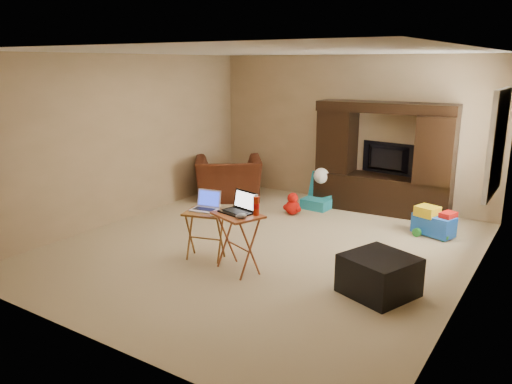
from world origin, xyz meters
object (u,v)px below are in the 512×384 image
Objects in this scene: recliner at (228,179)px; laptop_right at (236,203)px; child_rocker at (318,191)px; laptop_left at (204,201)px; tray_table_left at (205,235)px; mouse_left at (213,214)px; push_toy at (434,221)px; plush_toy at (293,204)px; tray_table_right at (238,243)px; water_bottle at (256,206)px; entertainment_center at (383,158)px; ottoman at (379,275)px; mouse_right at (241,216)px; television at (386,159)px.

recliner is 3.19m from laptop_right.
laptop_left is at bearing -91.48° from child_rocker.
mouse_left is at bearing -35.99° from tray_table_left.
laptop_right reaches higher than laptop_left.
push_toy is at bearing 51.39° from mouse_left.
child_rocker is at bearing 76.13° from laptop_left.
tray_table_left is at bearing -54.37° from laptop_left.
plush_toy is at bearing 115.82° from laptop_right.
water_bottle is (0.20, 0.08, 0.46)m from tray_table_right.
entertainment_center is at bearing 92.69° from laptop_right.
entertainment_center is at bearing 60.39° from laptop_left.
ottoman is at bearing -43.10° from plush_toy.
tray_table_right reaches higher than plush_toy.
tray_table_right is at bearing -2.63° from mouse_left.
recliner is at bearing -162.35° from push_toy.
laptop_right is at bearing -165.96° from water_bottle.
laptop_left is (-0.59, 0.12, 0.38)m from tray_table_right.
push_toy is 4.00× the size of mouse_right.
mouse_left is (-1.96, -0.29, 0.43)m from ottoman.
laptop_right is (0.55, -0.10, 0.09)m from laptop_left.
television is 1.70m from plush_toy.
entertainment_center reaches higher than recliner.
tray_table_right is 4.92× the size of mouse_right.
water_bottle is at bearing -71.53° from plush_toy.
recliner is 3.39m from mouse_right.
child_rocker is at bearing 118.45° from tray_table_right.
water_bottle reaches higher than tray_table_right.
entertainment_center reaches higher than television.
plush_toy is 0.60× the size of tray_table_left.
child_rocker is at bearing -160.40° from entertainment_center.
mouse_left is (-0.37, 0.02, 0.29)m from tray_table_right.
mouse_left is at bearing -110.51° from push_toy.
tray_table_right is 0.71m from laptop_left.
mouse_right is (0.50, -2.97, 0.43)m from child_rocker.
plush_toy is 2.37m from tray_table_right.
laptop_left reaches higher than tray_table_left.
mouse_right is at bearing 89.08° from television.
ottoman is at bearing 8.45° from mouse_left.
laptop_right is 2.94× the size of mouse_left.
plush_toy is at bearing 50.84° from television.
recliner is at bearing 131.60° from water_bottle.
laptop_right reaches higher than water_bottle.
ottoman is at bearing -72.50° from push_toy.
push_toy is 3.20m from mouse_left.
laptop_right reaches higher than plush_toy.
push_toy is 3.24m from tray_table_left.
tray_table_right is (0.54, -2.30, 0.17)m from plush_toy.
push_toy reaches higher than ottoman.
recliner is 3.12× the size of laptop_right.
laptop_right is at bearing -19.43° from laptop_left.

